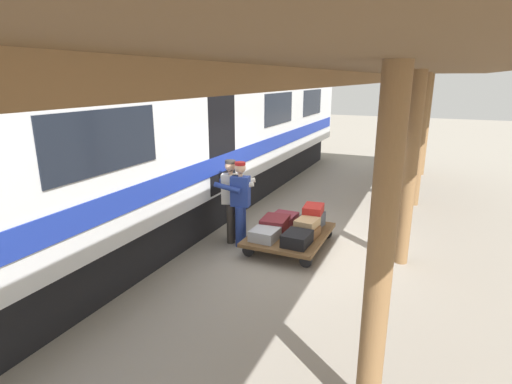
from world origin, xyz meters
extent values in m
plane|color=gray|center=(0.00, 0.00, 0.00)|extent=(60.00, 60.00, 0.00)
cylinder|color=brown|center=(-1.85, -7.65, 1.70)|extent=(0.24, 0.24, 3.40)
cylinder|color=brown|center=(-1.85, -3.82, 1.70)|extent=(0.24, 0.24, 3.40)
cylinder|color=brown|center=(-1.85, 0.00, 1.70)|extent=(0.24, 0.24, 3.40)
cylinder|color=brown|center=(-1.85, 3.82, 1.70)|extent=(0.24, 0.24, 3.40)
cube|color=brown|center=(-1.85, 0.00, 3.48)|extent=(3.20, 16.10, 0.16)
cube|color=brown|center=(-0.30, 0.00, 3.25)|extent=(0.08, 16.10, 0.30)
cube|color=silver|center=(3.32, 0.00, 2.35)|extent=(3.00, 18.51, 2.90)
cube|color=black|center=(3.32, 0.00, 0.45)|extent=(2.55, 17.59, 0.90)
cube|color=#99999E|center=(3.32, 0.00, 3.90)|extent=(2.76, 18.14, 0.20)
cube|color=navy|center=(1.81, 0.00, 1.55)|extent=(0.03, 18.14, 0.36)
cube|color=black|center=(1.81, -6.48, 2.45)|extent=(0.02, 2.04, 0.84)
cube|color=black|center=(1.81, -3.24, 2.45)|extent=(0.02, 2.04, 0.84)
cube|color=black|center=(1.81, 3.24, 2.45)|extent=(0.02, 2.04, 0.84)
cube|color=black|center=(1.87, 0.00, 1.95)|extent=(0.12, 1.10, 2.00)
cube|color=brown|center=(0.24, 0.18, 0.27)|extent=(1.41, 1.85, 0.07)
cylinder|color=black|center=(-0.32, 0.92, 0.12)|extent=(0.23, 0.05, 0.23)
cylinder|color=black|center=(0.81, 0.92, 0.12)|extent=(0.23, 0.05, 0.23)
cylinder|color=black|center=(-0.32, -0.56, 0.12)|extent=(0.23, 0.05, 0.23)
cylinder|color=black|center=(0.81, -0.56, 0.12)|extent=(0.23, 0.05, 0.23)
cube|color=black|center=(-0.07, 0.69, 0.42)|extent=(0.48, 0.58, 0.23)
cube|color=#4C515B|center=(-0.07, -0.33, 0.45)|extent=(0.43, 0.56, 0.29)
cube|color=#9EA0A5|center=(0.56, 0.69, 0.41)|extent=(0.50, 0.55, 0.21)
cube|color=maroon|center=(0.56, -0.33, 0.39)|extent=(0.51, 0.62, 0.17)
cube|color=brown|center=(-0.07, 0.18, 0.38)|extent=(0.53, 0.49, 0.17)
cube|color=maroon|center=(0.56, 0.18, 0.44)|extent=(0.53, 0.63, 0.27)
cube|color=tan|center=(-0.09, 0.14, 0.55)|extent=(0.43, 0.50, 0.16)
cube|color=#AD231E|center=(-0.08, -0.33, 0.68)|extent=(0.42, 0.55, 0.17)
cylinder|color=navy|center=(1.21, 0.36, 0.41)|extent=(0.16, 0.16, 0.82)
cylinder|color=navy|center=(1.17, 0.56, 0.41)|extent=(0.16, 0.16, 0.82)
cube|color=navy|center=(1.19, 0.46, 1.12)|extent=(0.39, 0.28, 0.60)
cylinder|color=tan|center=(1.19, 0.46, 1.45)|extent=(0.09, 0.09, 0.06)
sphere|color=tan|center=(1.19, 0.46, 1.59)|extent=(0.22, 0.22, 0.22)
cylinder|color=#A51919|center=(1.19, 0.46, 1.67)|extent=(0.21, 0.21, 0.06)
cylinder|color=navy|center=(1.44, 0.34, 1.22)|extent=(0.54, 0.19, 0.21)
cylinder|color=navy|center=(1.38, 0.65, 1.22)|extent=(0.54, 0.19, 0.21)
cylinder|color=#332D28|center=(1.41, 0.47, 0.41)|extent=(0.16, 0.16, 0.82)
cylinder|color=#332D28|center=(1.48, 0.28, 0.41)|extent=(0.16, 0.16, 0.82)
cube|color=silver|center=(1.45, 0.38, 1.12)|extent=(0.41, 0.33, 0.60)
cylinder|color=tan|center=(1.45, 0.38, 1.45)|extent=(0.09, 0.09, 0.06)
sphere|color=tan|center=(1.45, 0.38, 1.59)|extent=(0.22, 0.22, 0.22)
cylinder|color=#332D28|center=(1.45, 0.38, 1.67)|extent=(0.21, 0.21, 0.06)
cylinder|color=silver|center=(1.19, 0.46, 1.22)|extent=(0.53, 0.27, 0.21)
cylinder|color=silver|center=(1.29, 0.15, 1.22)|extent=(0.53, 0.27, 0.21)
camera|label=1|loc=(-2.17, 7.27, 3.26)|focal=28.24mm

